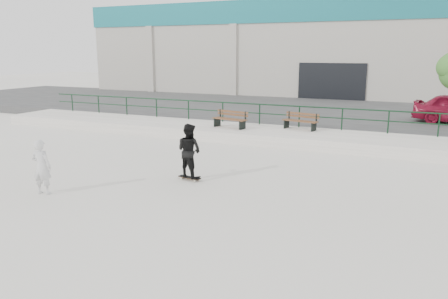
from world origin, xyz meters
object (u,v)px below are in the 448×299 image
at_px(seated_skater, 42,167).
at_px(skateboard, 190,178).
at_px(bench_right, 301,121).
at_px(standing_skater, 189,151).
at_px(bench_left, 230,119).

bearing_deg(seated_skater, skateboard, -147.54).
bearing_deg(bench_right, standing_skater, -89.44).
relative_size(skateboard, standing_skater, 0.46).
distance_m(skateboard, seated_skater, 4.42).
distance_m(skateboard, standing_skater, 0.89).
height_order(skateboard, standing_skater, standing_skater).
bearing_deg(standing_skater, seated_skater, 55.89).
distance_m(bench_left, bench_right, 3.29).
bearing_deg(bench_right, skateboard, -89.44).
relative_size(bench_right, standing_skater, 1.00).
relative_size(skateboard, seated_skater, 0.50).
bearing_deg(bench_left, skateboard, -65.24).
xyz_separation_m(bench_left, seated_skater, (-1.62, -9.91, -0.09)).
height_order(skateboard, seated_skater, seated_skater).
bearing_deg(seated_skater, bench_right, -124.41).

